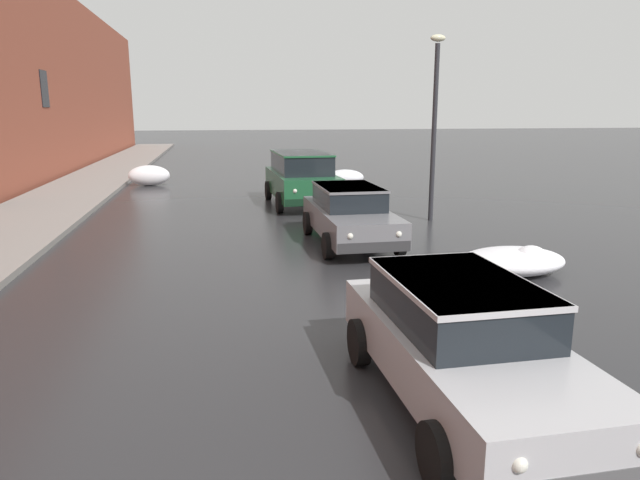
{
  "coord_description": "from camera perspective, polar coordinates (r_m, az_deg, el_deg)",
  "views": [
    {
      "loc": [
        -1.09,
        2.06,
        3.23
      ],
      "look_at": [
        0.48,
        10.9,
        1.19
      ],
      "focal_mm": 32.25,
      "sensor_mm": 36.0,
      "label": 1
    }
  ],
  "objects": [
    {
      "name": "left_sidewalk_slab",
      "position": [
        17.21,
        -29.01,
        0.57
      ],
      "size": [
        3.26,
        80.0,
        0.15
      ],
      "primitive_type": "cube",
      "color": "gray",
      "rests_on": "ground"
    },
    {
      "name": "sedan_grey_parked_kerbside_close",
      "position": [
        14.12,
        2.96,
        2.64
      ],
      "size": [
        1.88,
        4.4,
        1.42
      ],
      "color": "slate",
      "rests_on": "ground"
    },
    {
      "name": "sedan_silver_approaching_near_lane",
      "position": [
        6.61,
        13.85,
        -9.64
      ],
      "size": [
        1.91,
        4.22,
        1.42
      ],
      "color": "#B7B7BC",
      "rests_on": "ground"
    },
    {
      "name": "snow_bank_near_corner_right",
      "position": [
        25.38,
        2.56,
        6.21
      ],
      "size": [
        1.67,
        1.27,
        0.69
      ],
      "color": "white",
      "rests_on": "ground"
    },
    {
      "name": "street_lamp_post",
      "position": [
        17.27,
        11.3,
        11.76
      ],
      "size": [
        0.44,
        0.24,
        5.3
      ],
      "color": "#28282D",
      "rests_on": "ground"
    },
    {
      "name": "suv_green_parked_kerbside_mid",
      "position": [
        19.97,
        -1.88,
        6.32
      ],
      "size": [
        2.27,
        4.8,
        1.82
      ],
      "color": "#1E5633",
      "rests_on": "ground"
    },
    {
      "name": "snow_bank_near_corner_left",
      "position": [
        26.33,
        -16.65,
        6.11
      ],
      "size": [
        1.77,
        0.92,
        0.89
      ],
      "color": "white",
      "rests_on": "ground"
    },
    {
      "name": "snow_bank_along_left_kerb",
      "position": [
        12.19,
        18.73,
        -1.99
      ],
      "size": [
        2.19,
        1.44,
        0.61
      ],
      "color": "white",
      "rests_on": "ground"
    }
  ]
}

